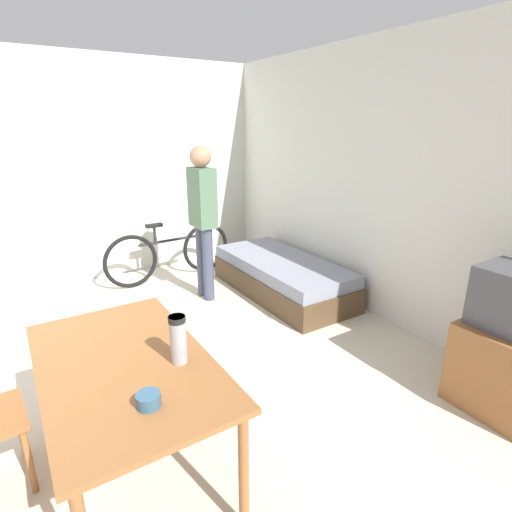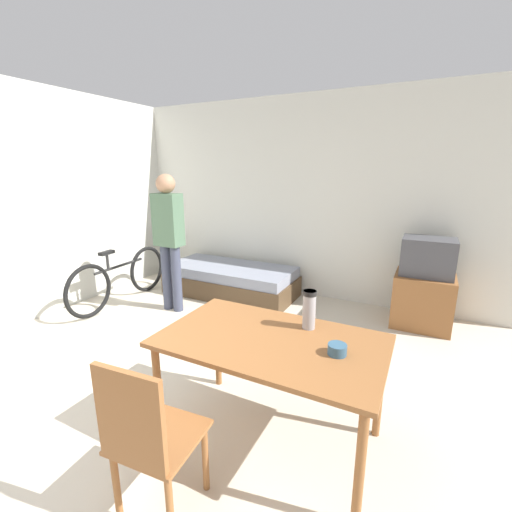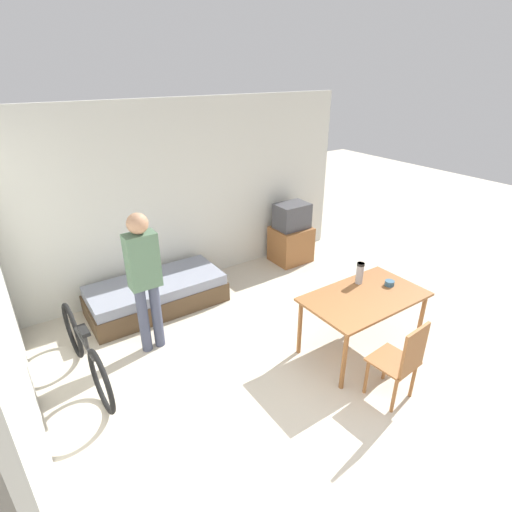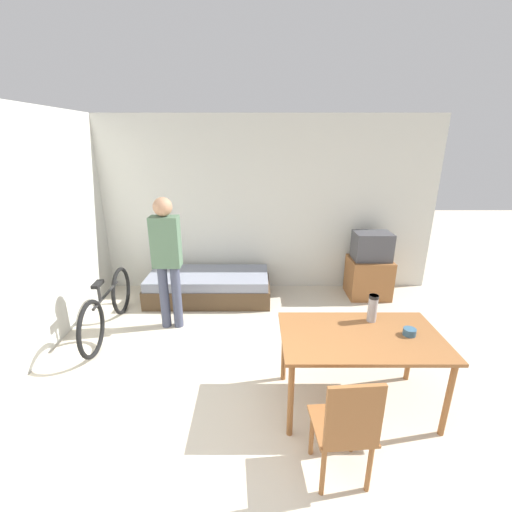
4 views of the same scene
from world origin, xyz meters
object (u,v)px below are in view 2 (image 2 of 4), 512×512
object	(u,v)px
dining_table	(271,350)
bicycle	(121,278)
wooden_chair	(147,436)
daybed	(231,280)
tv	(424,287)
thermos_flask	(309,308)
person_standing	(169,233)
mate_bowl	(337,349)

from	to	relation	value
dining_table	bicycle	bearing A→B (deg)	155.29
wooden_chair	daybed	bearing A→B (deg)	113.98
daybed	tv	size ratio (longest dim) A/B	1.80
daybed	thermos_flask	bearing A→B (deg)	-47.67
person_standing	thermos_flask	size ratio (longest dim) A/B	6.49
tv	dining_table	xyz separation A→B (m)	(-0.84, -2.34, 0.19)
dining_table	daybed	bearing A→B (deg)	126.39
mate_bowl	tv	bearing A→B (deg)	79.78
wooden_chair	person_standing	bearing A→B (deg)	128.05
daybed	person_standing	bearing A→B (deg)	-115.09
daybed	person_standing	distance (m)	1.19
dining_table	person_standing	distance (m)	2.48
person_standing	bicycle	bearing A→B (deg)	-170.39
bicycle	person_standing	bearing A→B (deg)	9.61
person_standing	dining_table	bearing A→B (deg)	-34.98
dining_table	person_standing	world-z (taller)	person_standing
tv	wooden_chair	bearing A→B (deg)	-110.06
bicycle	mate_bowl	distance (m)	3.46
tv	mate_bowl	world-z (taller)	tv
wooden_chair	person_standing	xyz separation A→B (m)	(-1.71, 2.18, 0.49)
daybed	tv	xyz separation A→B (m)	(2.47, 0.12, 0.26)
daybed	thermos_flask	world-z (taller)	thermos_flask
bicycle	person_standing	xyz separation A→B (m)	(0.77, 0.13, 0.65)
daybed	mate_bowl	size ratio (longest dim) A/B	17.02
daybed	thermos_flask	size ratio (longest dim) A/B	7.03
tv	wooden_chair	xyz separation A→B (m)	(-1.14, -3.12, 0.05)
dining_table	person_standing	xyz separation A→B (m)	(-2.01, 1.41, 0.34)
tv	thermos_flask	xyz separation A→B (m)	(-0.67, -2.10, 0.42)
tv	bicycle	bearing A→B (deg)	-163.61
wooden_chair	thermos_flask	xyz separation A→B (m)	(0.46, 1.02, 0.37)
dining_table	mate_bowl	xyz separation A→B (m)	(0.41, 0.00, 0.11)
mate_bowl	bicycle	bearing A→B (deg)	158.18
wooden_chair	mate_bowl	world-z (taller)	wooden_chair
bicycle	thermos_flask	size ratio (longest dim) A/B	6.42
person_standing	mate_bowl	xyz separation A→B (m)	(2.43, -1.41, -0.23)
wooden_chair	thermos_flask	world-z (taller)	thermos_flask
daybed	dining_table	bearing A→B (deg)	-53.61
dining_table	bicycle	size ratio (longest dim) A/B	0.82
dining_table	wooden_chair	bearing A→B (deg)	-111.27
thermos_flask	bicycle	bearing A→B (deg)	160.64
mate_bowl	wooden_chair	bearing A→B (deg)	-132.66
wooden_chair	mate_bowl	size ratio (longest dim) A/B	8.51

